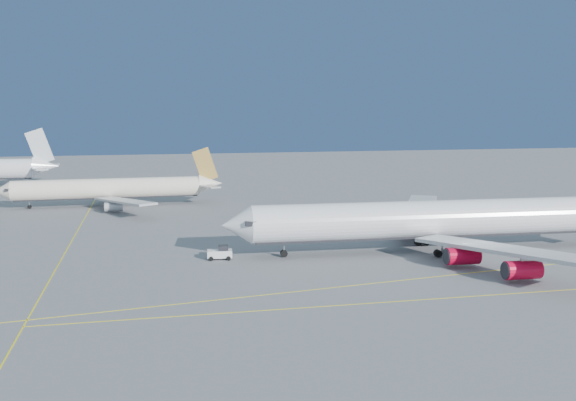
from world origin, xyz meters
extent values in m
plane|color=slate|center=(0.00, 0.00, 0.00)|extent=(500.00, 500.00, 0.00)
cube|color=yellow|center=(5.00, -14.00, 0.01)|extent=(90.00, 0.18, 0.02)
cube|color=yellow|center=(0.00, -6.00, 0.01)|extent=(118.86, 16.88, 0.02)
cube|color=yellow|center=(-40.00, 30.00, 0.01)|extent=(0.18, 140.00, 0.02)
cylinder|color=white|center=(21.83, 12.51, 5.73)|extent=(61.89, 8.54, 6.39)
cone|color=white|center=(-11.43, 13.67, 5.73)|extent=(5.18, 6.56, 6.39)
cube|color=black|center=(-9.33, 13.60, 6.39)|extent=(1.97, 6.13, 0.77)
cube|color=#B7B7BC|center=(26.79, -5.57, 3.97)|extent=(18.18, 31.50, 0.61)
cube|color=#B7B7BC|center=(28.04, 30.20, 3.97)|extent=(20.01, 30.88, 0.61)
cylinder|color=gray|center=(-3.45, 13.39, 1.87)|extent=(0.26, 0.26, 2.53)
cylinder|color=black|center=(-3.45, 13.39, 0.61)|extent=(1.24, 0.81, 1.21)
cylinder|color=gray|center=(22.77, 7.96, 1.87)|extent=(0.35, 0.35, 2.53)
cylinder|color=black|center=(22.77, 7.96, 0.61)|extent=(1.25, 1.03, 1.21)
cylinder|color=gray|center=(23.09, 16.99, 1.87)|extent=(0.35, 0.35, 2.53)
cylinder|color=black|center=(23.09, 16.99, 0.61)|extent=(1.25, 1.03, 1.21)
cylinder|color=red|center=(22.54, 0.34, 1.91)|extent=(5.38, 2.94, 2.75)
cylinder|color=red|center=(26.87, -9.41, 1.91)|extent=(5.38, 2.94, 2.75)
cylinder|color=red|center=(23.38, 24.61, 1.91)|extent=(5.38, 2.94, 2.75)
cylinder|color=red|center=(28.39, 34.02, 1.91)|extent=(5.38, 2.94, 2.75)
cylinder|color=silver|center=(-35.80, 76.75, 4.54)|extent=(45.93, 5.89, 5.02)
cone|color=silver|center=(-60.66, 76.28, 4.54)|extent=(4.06, 5.10, 5.02)
cone|color=silver|center=(-9.80, 77.24, 5.07)|extent=(6.26, 4.89, 4.77)
cube|color=black|center=(-58.98, 76.31, 5.07)|extent=(1.50, 4.80, 0.62)
cube|color=#B7B7BC|center=(-31.28, 62.98, 3.16)|extent=(15.28, 24.04, 0.48)
cube|color=#B7B7BC|center=(-31.81, 90.68, 3.16)|extent=(14.52, 24.30, 0.48)
cube|color=#A4793D|center=(-11.12, 77.22, 9.98)|extent=(6.79, 0.53, 9.33)
cylinder|color=gray|center=(-54.59, 76.39, 1.50)|extent=(0.21, 0.21, 2.03)
cylinder|color=black|center=(-54.59, 76.39, 0.48)|extent=(0.98, 0.64, 0.97)
cylinder|color=gray|center=(-34.85, 73.20, 1.50)|extent=(0.28, 0.28, 2.03)
cylinder|color=black|center=(-34.85, 73.20, 0.48)|extent=(0.98, 0.81, 0.97)
cylinder|color=gray|center=(-34.99, 80.34, 1.50)|extent=(0.28, 0.28, 2.03)
cylinder|color=black|center=(-34.99, 80.34, 0.48)|extent=(0.98, 0.81, 0.97)
cylinder|color=#B7B7BC|center=(-33.86, 65.40, 1.51)|extent=(4.27, 2.28, 2.20)
cylinder|color=#B7B7BC|center=(-34.29, 88.16, 1.51)|extent=(4.27, 2.28, 2.20)
cone|color=white|center=(-57.15, 122.86, 6.34)|extent=(8.05, 6.27, 5.92)
cube|color=silver|center=(-58.82, 122.94, 12.51)|extent=(8.57, 0.90, 11.77)
cube|color=white|center=(-14.21, 14.14, 0.92)|extent=(4.26, 2.42, 1.23)
cube|color=black|center=(-13.60, 14.09, 1.84)|extent=(1.79, 1.88, 0.92)
cylinder|color=black|center=(-15.73, 13.21, 0.36)|extent=(0.75, 0.42, 0.72)
cylinder|color=black|center=(-15.53, 15.35, 0.36)|extent=(0.75, 0.42, 0.72)
cylinder|color=black|center=(-12.88, 12.94, 0.36)|extent=(0.75, 0.42, 0.72)
cylinder|color=black|center=(-12.68, 15.08, 0.36)|extent=(0.75, 0.42, 0.72)
camera|label=1|loc=(-25.03, -89.99, 25.40)|focal=40.00mm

